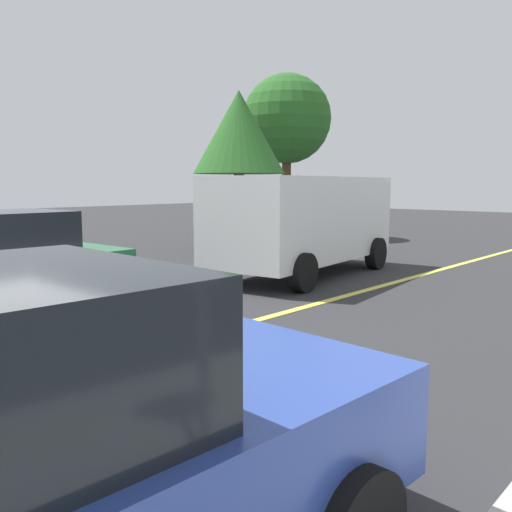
% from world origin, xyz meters
% --- Properties ---
extents(lane_marking_centre, '(28.00, 0.16, 0.01)m').
position_xyz_m(lane_marking_centre, '(3.00, 0.00, 0.01)').
color(lane_marking_centre, '#E0D14C').
extents(white_van, '(5.41, 2.79, 2.20)m').
position_xyz_m(white_van, '(7.92, 2.03, 1.27)').
color(white_van, white).
rests_on(white_van, ground_plane).
extents(tree_left_verge, '(3.36, 3.36, 6.18)m').
position_xyz_m(tree_left_verge, '(14.63, 7.95, 4.47)').
color(tree_left_verge, '#513823').
rests_on(tree_left_verge, ground_plane).
extents(tree_centre_verge, '(2.67, 2.67, 4.71)m').
position_xyz_m(tree_centre_verge, '(9.69, 5.72, 3.50)').
color(tree_centre_verge, '#513823').
rests_on(tree_centre_verge, ground_plane).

